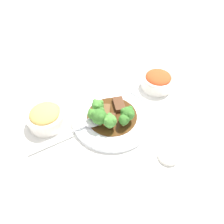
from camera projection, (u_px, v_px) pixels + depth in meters
The scene contains 16 objects.
ground_plane at pixel (112, 119), 0.72m from camera, with size 4.00×4.00×0.00m, color white.
main_plate at pixel (112, 117), 0.72m from camera, with size 0.27×0.27×0.02m.
beef_strip_0 at pixel (105, 112), 0.71m from camera, with size 0.06×0.07×0.02m.
beef_strip_1 at pixel (111, 120), 0.69m from camera, with size 0.05×0.05×0.01m.
beef_strip_2 at pixel (119, 104), 0.73m from camera, with size 0.05×0.07×0.01m.
broccoli_floret_0 at pixel (124, 120), 0.66m from camera, with size 0.03×0.03×0.04m.
broccoli_floret_1 at pixel (93, 114), 0.67m from camera, with size 0.03×0.03×0.05m.
broccoli_floret_2 at pixel (128, 113), 0.68m from camera, with size 0.04×0.04×0.05m.
broccoli_floret_3 at pixel (110, 121), 0.65m from camera, with size 0.04×0.04×0.05m.
broccoli_floret_4 at pixel (98, 105), 0.71m from camera, with size 0.04×0.04×0.04m.
broccoli_floret_5 at pixel (99, 116), 0.66m from camera, with size 0.05×0.05×0.06m.
serving_spoon at pixel (86, 125), 0.68m from camera, with size 0.24×0.05×0.01m.
side_bowl_kimchi at pixel (158, 80), 0.80m from camera, with size 0.12×0.12×0.06m.
side_bowl_appetizer at pixel (46, 117), 0.69m from camera, with size 0.12×0.12×0.06m.
sauce_dish at pixel (169, 156), 0.63m from camera, with size 0.06×0.06×0.01m.
paper_napkin at pixel (102, 187), 0.57m from camera, with size 0.13×0.11×0.01m.
Camera 1 is at (0.26, 0.37, 0.57)m, focal length 35.00 mm.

